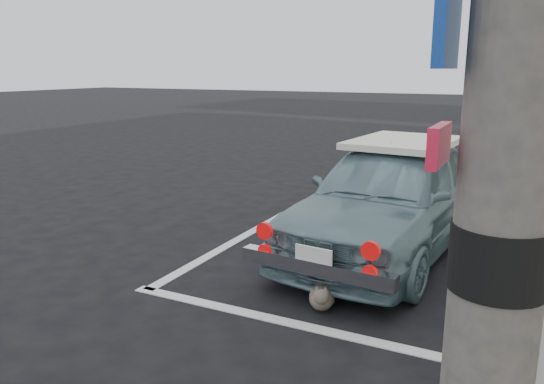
{
  "coord_description": "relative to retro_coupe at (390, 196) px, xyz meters",
  "views": [
    {
      "loc": [
        2.12,
        -4.02,
        1.98
      ],
      "look_at": [
        -0.22,
        0.68,
        0.75
      ],
      "focal_mm": 35.0,
      "sensor_mm": 36.0,
      "label": 1
    }
  ],
  "objects": [
    {
      "name": "cat",
      "position": [
        -0.12,
        -1.72,
        -0.51
      ],
      "size": [
        0.31,
        0.48,
        0.26
      ],
      "rotation": [
        0.0,
        0.0,
        0.32
      ],
      "color": "#6C6252",
      "rests_on": "ground"
    },
    {
      "name": "pline_rear",
      "position": [
        -0.28,
        -2.08,
        -0.62
      ],
      "size": [
        3.0,
        0.12,
        0.01
      ],
      "primitive_type": "cube",
      "color": "silver",
      "rests_on": "ground"
    },
    {
      "name": "pline_side",
      "position": [
        -1.68,
        1.42,
        -0.62
      ],
      "size": [
        0.12,
        7.0,
        0.01
      ],
      "primitive_type": "cube",
      "color": "silver",
      "rests_on": "ground"
    },
    {
      "name": "pline_front",
      "position": [
        -0.28,
        4.92,
        -0.62
      ],
      "size": [
        3.0,
        0.12,
        0.01
      ],
      "primitive_type": "cube",
      "color": "silver",
      "rests_on": "ground"
    },
    {
      "name": "retro_coupe",
      "position": [
        0.0,
        0.0,
        0.0
      ],
      "size": [
        1.79,
        3.75,
        1.24
      ],
      "rotation": [
        0.0,
        0.0,
        -0.09
      ],
      "color": "#6F919B",
      "rests_on": "ground"
    },
    {
      "name": "ground",
      "position": [
        -0.78,
        -1.58,
        -0.63
      ],
      "size": [
        80.0,
        80.0,
        0.0
      ],
      "primitive_type": "plane",
      "color": "black",
      "rests_on": "ground"
    }
  ]
}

